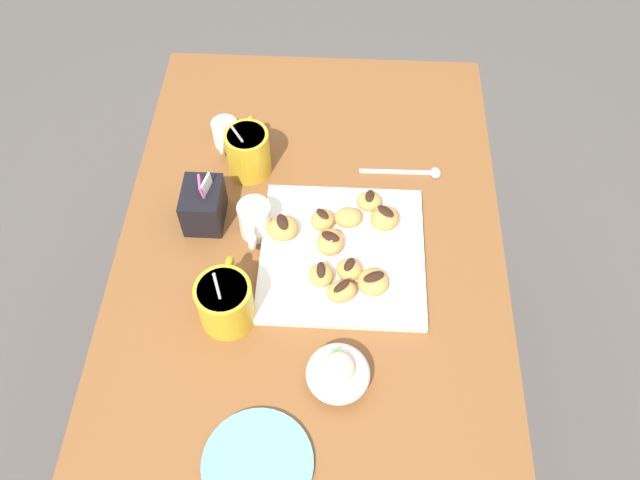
% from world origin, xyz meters
% --- Properties ---
extents(ground_plane, '(8.00, 8.00, 0.00)m').
position_xyz_m(ground_plane, '(0.00, 0.00, 0.00)').
color(ground_plane, '#514C47').
extents(dining_table, '(1.01, 0.70, 0.72)m').
position_xyz_m(dining_table, '(0.00, 0.00, 0.58)').
color(dining_table, brown).
rests_on(dining_table, ground_plane).
extents(pastry_plate_square, '(0.29, 0.29, 0.02)m').
position_xyz_m(pastry_plate_square, '(-0.03, -0.06, 0.73)').
color(pastry_plate_square, white).
rests_on(pastry_plate_square, dining_table).
extents(coffee_mug_mustard_left, '(0.13, 0.09, 0.14)m').
position_xyz_m(coffee_mug_mustard_left, '(-0.16, 0.13, 0.77)').
color(coffee_mug_mustard_left, gold).
rests_on(coffee_mug_mustard_left, dining_table).
extents(coffee_mug_mustard_right, '(0.12, 0.08, 0.15)m').
position_xyz_m(coffee_mug_mustard_right, '(0.17, 0.13, 0.78)').
color(coffee_mug_mustard_right, gold).
rests_on(coffee_mug_mustard_right, dining_table).
extents(cream_pitcher_white, '(0.10, 0.06, 0.07)m').
position_xyz_m(cream_pitcher_white, '(0.01, 0.10, 0.76)').
color(cream_pitcher_white, white).
rests_on(cream_pitcher_white, dining_table).
extents(sugar_caddy, '(0.09, 0.07, 0.11)m').
position_xyz_m(sugar_caddy, '(0.04, 0.20, 0.77)').
color(sugar_caddy, black).
rests_on(sugar_caddy, dining_table).
extents(ice_cream_bowl, '(0.10, 0.10, 0.08)m').
position_xyz_m(ice_cream_bowl, '(-0.27, -0.06, 0.76)').
color(ice_cream_bowl, white).
rests_on(ice_cream_bowl, dining_table).
extents(chocolate_sauce_pitcher, '(0.09, 0.05, 0.06)m').
position_xyz_m(chocolate_sauce_pitcher, '(0.23, 0.19, 0.76)').
color(chocolate_sauce_pitcher, white).
rests_on(chocolate_sauce_pitcher, dining_table).
extents(saucer_sky_left, '(0.17, 0.17, 0.01)m').
position_xyz_m(saucer_sky_left, '(-0.41, 0.05, 0.73)').
color(saucer_sky_left, '#66A8DB').
rests_on(saucer_sky_left, dining_table).
extents(loose_spoon_near_saucer, '(0.03, 0.16, 0.01)m').
position_xyz_m(loose_spoon_near_saucer, '(0.17, -0.19, 0.73)').
color(loose_spoon_near_saucer, silver).
rests_on(loose_spoon_near_saucer, dining_table).
extents(beignet_0, '(0.06, 0.05, 0.04)m').
position_xyz_m(beignet_0, '(0.02, -0.02, 0.76)').
color(beignet_0, '#D19347').
rests_on(beignet_0, pastry_plate_square).
extents(chocolate_drizzle_0, '(0.03, 0.03, 0.00)m').
position_xyz_m(chocolate_drizzle_0, '(0.02, -0.02, 0.78)').
color(chocolate_drizzle_0, black).
rests_on(chocolate_drizzle_0, beignet_0).
extents(beignet_1, '(0.07, 0.07, 0.04)m').
position_xyz_m(beignet_1, '(0.03, -0.13, 0.76)').
color(beignet_1, '#D19347').
rests_on(beignet_1, pastry_plate_square).
extents(chocolate_drizzle_1, '(0.04, 0.04, 0.00)m').
position_xyz_m(chocolate_drizzle_1, '(0.03, -0.13, 0.78)').
color(chocolate_drizzle_1, black).
rests_on(chocolate_drizzle_1, beignet_1).
extents(beignet_2, '(0.07, 0.07, 0.04)m').
position_xyz_m(beignet_2, '(0.00, 0.05, 0.76)').
color(beignet_2, '#D19347').
rests_on(beignet_2, pastry_plate_square).
extents(chocolate_drizzle_2, '(0.04, 0.03, 0.00)m').
position_xyz_m(chocolate_drizzle_2, '(0.00, 0.05, 0.78)').
color(chocolate_drizzle_2, black).
rests_on(chocolate_drizzle_2, beignet_2).
extents(beignet_3, '(0.06, 0.05, 0.03)m').
position_xyz_m(beignet_3, '(-0.09, -0.02, 0.76)').
color(beignet_3, '#D19347').
rests_on(beignet_3, pastry_plate_square).
extents(chocolate_drizzle_3, '(0.03, 0.02, 0.00)m').
position_xyz_m(chocolate_drizzle_3, '(-0.09, -0.02, 0.77)').
color(chocolate_drizzle_3, black).
rests_on(chocolate_drizzle_3, beignet_3).
extents(beignet_4, '(0.05, 0.06, 0.03)m').
position_xyz_m(beignet_4, '(-0.12, -0.06, 0.76)').
color(beignet_4, '#D19347').
rests_on(beignet_4, pastry_plate_square).
extents(chocolate_drizzle_4, '(0.04, 0.03, 0.00)m').
position_xyz_m(chocolate_drizzle_4, '(-0.12, -0.06, 0.78)').
color(chocolate_drizzle_4, black).
rests_on(chocolate_drizzle_4, beignet_4).
extents(beignet_5, '(0.04, 0.05, 0.03)m').
position_xyz_m(beignet_5, '(0.07, -0.10, 0.76)').
color(beignet_5, '#D19347').
rests_on(beignet_5, pastry_plate_square).
extents(chocolate_drizzle_5, '(0.03, 0.02, 0.00)m').
position_xyz_m(chocolate_drizzle_5, '(0.07, -0.10, 0.77)').
color(chocolate_drizzle_5, black).
rests_on(chocolate_drizzle_5, beignet_5).
extents(beignet_6, '(0.05, 0.06, 0.03)m').
position_xyz_m(beignet_6, '(0.03, -0.07, 0.76)').
color(beignet_6, '#D19347').
rests_on(beignet_6, pastry_plate_square).
extents(beignet_7, '(0.07, 0.07, 0.03)m').
position_xyz_m(beignet_7, '(-0.10, -0.11, 0.76)').
color(beignet_7, '#D19347').
rests_on(beignet_7, pastry_plate_square).
extents(chocolate_drizzle_7, '(0.03, 0.04, 0.00)m').
position_xyz_m(chocolate_drizzle_7, '(-0.10, -0.11, 0.77)').
color(chocolate_drizzle_7, black).
rests_on(chocolate_drizzle_7, beignet_7).
extents(beignet_8, '(0.05, 0.05, 0.03)m').
position_xyz_m(beignet_8, '(-0.08, -0.07, 0.76)').
color(beignet_8, '#D19347').
rests_on(beignet_8, pastry_plate_square).
extents(chocolate_drizzle_8, '(0.03, 0.03, 0.00)m').
position_xyz_m(chocolate_drizzle_8, '(-0.08, -0.07, 0.77)').
color(chocolate_drizzle_8, black).
rests_on(chocolate_drizzle_8, beignet_8).
extents(beignet_9, '(0.06, 0.05, 0.03)m').
position_xyz_m(beignet_9, '(-0.03, -0.04, 0.76)').
color(beignet_9, '#D19347').
rests_on(beignet_9, pastry_plate_square).
extents(chocolate_drizzle_9, '(0.03, 0.04, 0.00)m').
position_xyz_m(chocolate_drizzle_9, '(-0.03, -0.04, 0.77)').
color(chocolate_drizzle_9, black).
rests_on(chocolate_drizzle_9, beignet_9).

